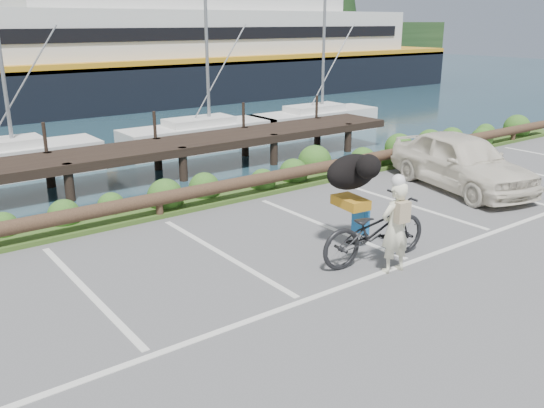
% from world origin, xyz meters
% --- Properties ---
extents(ground, '(72.00, 72.00, 0.00)m').
position_xyz_m(ground, '(0.00, 0.00, 0.00)').
color(ground, '#545457').
extents(vegetation_strip, '(34.00, 1.60, 0.10)m').
position_xyz_m(vegetation_strip, '(0.00, 5.30, 0.05)').
color(vegetation_strip, '#3D5B21').
rests_on(vegetation_strip, ground).
extents(log_rail, '(32.00, 0.30, 0.60)m').
position_xyz_m(log_rail, '(0.00, 4.60, 0.00)').
color(log_rail, '#443021').
rests_on(log_rail, ground).
extents(bicycle, '(2.34, 1.04, 1.19)m').
position_xyz_m(bicycle, '(2.06, 0.07, 0.60)').
color(bicycle, black).
rests_on(bicycle, ground).
extents(cyclist, '(0.63, 0.45, 1.62)m').
position_xyz_m(cyclist, '(2.00, -0.45, 0.81)').
color(cyclist, white).
rests_on(cyclist, ground).
extents(dog, '(0.69, 1.21, 0.66)m').
position_xyz_m(dog, '(2.14, 0.80, 1.52)').
color(dog, black).
rests_on(dog, bicycle).
extents(parked_car, '(2.71, 4.61, 1.47)m').
position_xyz_m(parked_car, '(7.36, 2.07, 0.74)').
color(parked_car, silver).
rests_on(parked_car, ground).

